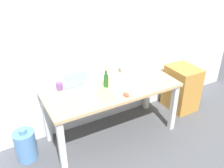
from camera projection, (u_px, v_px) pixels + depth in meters
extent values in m
plane|color=#515459|center=(112.00, 133.00, 3.47)|extent=(8.00, 8.00, 0.00)
cube|color=white|center=(96.00, 36.00, 3.18)|extent=(5.20, 0.08, 2.60)
cube|color=tan|center=(112.00, 89.00, 3.12)|extent=(1.73, 0.73, 0.04)
cube|color=silver|center=(62.00, 147.00, 2.72)|extent=(0.07, 0.07, 0.71)
cube|color=silver|center=(173.00, 108.00, 3.41)|extent=(0.07, 0.07, 0.71)
cube|color=silver|center=(47.00, 118.00, 3.19)|extent=(0.07, 0.07, 0.71)
cube|color=silver|center=(147.00, 89.00, 3.88)|extent=(0.07, 0.07, 0.71)
cube|color=silver|center=(80.00, 92.00, 3.00)|extent=(0.32, 0.25, 0.02)
cube|color=#8CB7EA|center=(75.00, 80.00, 3.03)|extent=(0.30, 0.06, 0.21)
cube|color=silver|center=(135.00, 76.00, 3.39)|extent=(0.37, 0.27, 0.02)
cube|color=white|center=(133.00, 64.00, 3.42)|extent=(0.34, 0.12, 0.24)
cylinder|color=#1E5123|center=(106.00, 81.00, 3.09)|extent=(0.06, 0.06, 0.17)
cylinder|color=#1E5123|center=(106.00, 73.00, 3.03)|extent=(0.03, 0.03, 0.07)
cylinder|color=gold|center=(106.00, 70.00, 3.01)|extent=(0.03, 0.03, 0.01)
ellipsoid|color=#D84C38|center=(126.00, 95.00, 2.92)|extent=(0.06, 0.10, 0.03)
cylinder|color=#724799|center=(59.00, 86.00, 3.04)|extent=(0.08, 0.08, 0.09)
cube|color=#F4E06B|center=(104.00, 95.00, 2.95)|extent=(0.23, 0.31, 0.00)
cube|color=white|center=(87.00, 100.00, 2.85)|extent=(0.24, 0.31, 0.00)
cylinder|color=#598CC6|center=(26.00, 145.00, 2.97)|extent=(0.25, 0.25, 0.39)
cylinder|color=#598CC6|center=(23.00, 131.00, 2.87)|extent=(0.09, 0.09, 0.05)
cube|color=#C68938|center=(182.00, 88.00, 3.89)|extent=(0.40, 0.48, 0.71)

